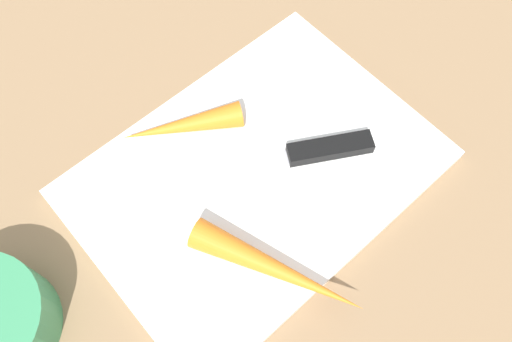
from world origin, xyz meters
The scene contains 5 objects.
ground_plane centered at (0.00, 0.00, 0.00)m, with size 1.40×1.40×0.00m, color #8C6D4C.
cutting_board centered at (0.00, 0.00, 0.01)m, with size 0.36×0.26×0.01m, color white.
knife centered at (0.06, -0.03, 0.02)m, with size 0.18×0.12×0.01m.
carrot_short centered at (-0.03, 0.09, 0.03)m, with size 0.03×0.03×0.13m, color orange.
carrot_long centered at (-0.06, -0.09, 0.03)m, with size 0.03×0.03×0.17m, color orange.
Camera 1 is at (-0.16, -0.17, 0.49)m, focal length 36.01 mm.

